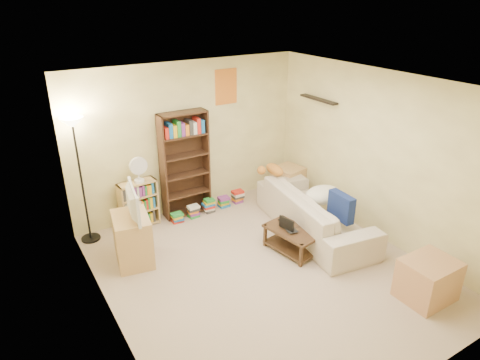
% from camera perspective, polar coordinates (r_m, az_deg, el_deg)
% --- Properties ---
extents(room, '(4.50, 4.54, 2.52)m').
position_cam_1_polar(room, '(5.16, 3.69, 2.89)').
color(room, '#BFA78F').
rests_on(room, ground).
extents(sofa, '(2.55, 1.56, 0.67)m').
position_cam_1_polar(sofa, '(6.74, 9.89, -4.21)').
color(sofa, '#C2B3A1').
rests_on(sofa, ground).
extents(navy_pillow, '(0.15, 0.45, 0.40)m').
position_cam_1_polar(navy_pillow, '(6.30, 13.33, -3.48)').
color(navy_pillow, navy).
rests_on(navy_pillow, sofa).
extents(cream_blanket, '(0.62, 0.44, 0.26)m').
position_cam_1_polar(cream_blanket, '(6.76, 10.96, -1.95)').
color(cream_blanket, white).
rests_on(cream_blanket, sofa).
extents(tabby_cat, '(0.53, 0.25, 0.18)m').
position_cam_1_polar(tabby_cat, '(7.10, 4.32, 1.39)').
color(tabby_cat, '#C6772A').
rests_on(tabby_cat, sofa).
extents(coffee_table, '(0.57, 0.86, 0.35)m').
position_cam_1_polar(coffee_table, '(6.24, 6.88, -7.70)').
color(coffee_table, '#3F2A18').
rests_on(coffee_table, ground).
extents(laptop, '(0.44, 0.36, 0.03)m').
position_cam_1_polar(laptop, '(6.22, 6.90, -6.22)').
color(laptop, black).
rests_on(laptop, coffee_table).
extents(laptop_screen, '(0.05, 0.26, 0.18)m').
position_cam_1_polar(laptop_screen, '(6.10, 6.21, -5.84)').
color(laptop_screen, white).
rests_on(laptop_screen, laptop).
extents(mug, '(0.19, 0.19, 0.10)m').
position_cam_1_polar(mug, '(6.12, 9.61, -6.55)').
color(mug, silver).
rests_on(mug, coffee_table).
extents(tv_remote, '(0.10, 0.15, 0.02)m').
position_cam_1_polar(tv_remote, '(6.38, 5.73, -5.39)').
color(tv_remote, black).
rests_on(tv_remote, coffee_table).
extents(tv_stand, '(0.58, 0.73, 0.70)m').
position_cam_1_polar(tv_stand, '(6.10, -14.11, -7.67)').
color(tv_stand, tan).
rests_on(tv_stand, ground).
extents(television, '(0.78, 0.36, 0.43)m').
position_cam_1_polar(television, '(5.83, -14.66, -2.93)').
color(television, black).
rests_on(television, tv_stand).
extents(tall_bookshelf, '(0.79, 0.27, 1.76)m').
position_cam_1_polar(tall_bookshelf, '(6.99, -7.36, 2.38)').
color(tall_bookshelf, '#3C2317').
rests_on(tall_bookshelf, ground).
extents(short_bookshelf, '(0.61, 0.28, 0.77)m').
position_cam_1_polar(short_bookshelf, '(6.95, -13.35, -3.16)').
color(short_bookshelf, tan).
rests_on(short_bookshelf, ground).
extents(desk_fan, '(0.27, 0.15, 0.42)m').
position_cam_1_polar(desk_fan, '(6.67, -13.39, 1.50)').
color(desk_fan, white).
rests_on(desk_fan, short_bookshelf).
extents(floor_lamp, '(0.32, 0.32, 1.91)m').
position_cam_1_polar(floor_lamp, '(6.35, -21.07, 4.44)').
color(floor_lamp, black).
rests_on(floor_lamp, ground).
extents(side_table, '(0.55, 0.55, 0.54)m').
position_cam_1_polar(side_table, '(7.91, 6.44, -0.15)').
color(side_table, tan).
rests_on(side_table, ground).
extents(end_cabinet, '(0.63, 0.53, 0.52)m').
position_cam_1_polar(end_cabinet, '(5.79, 23.76, -12.06)').
color(end_cabinet, tan).
rests_on(end_cabinet, ground).
extents(book_stacks, '(1.41, 0.25, 0.24)m').
position_cam_1_polar(book_stacks, '(7.34, -3.99, -3.44)').
color(book_stacks, red).
rests_on(book_stacks, ground).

